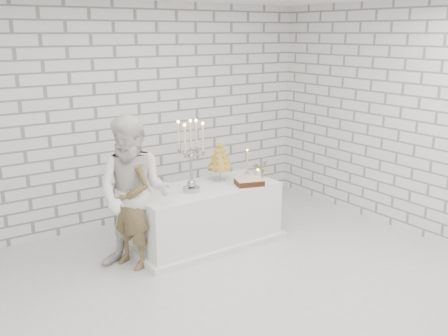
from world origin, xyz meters
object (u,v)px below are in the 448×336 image
groom (130,202)px  cake_table (206,215)px  bride (134,195)px  croquembouche (220,161)px  candelabra (191,156)px

groom → cake_table: bearing=71.5°
bride → croquembouche: bearing=55.2°
bride → groom: bearing=141.7°
groom → croquembouche: groom is taller
bride → candelabra: bride is taller
groom → croquembouche: size_ratio=2.99×
cake_table → bride: size_ratio=1.03×
cake_table → bride: bearing=-172.6°
groom → candelabra: size_ratio=1.75×
cake_table → candelabra: candelabra is taller
croquembouche → groom: bearing=-172.1°
croquembouche → candelabra: bearing=-159.7°
groom → bride: 0.14m
cake_table → groom: 1.10m
cake_table → croquembouche: bearing=25.2°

